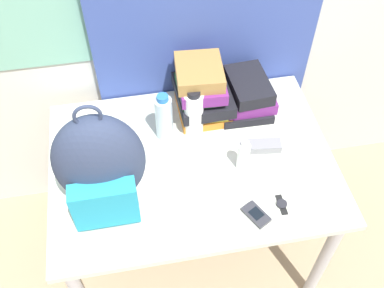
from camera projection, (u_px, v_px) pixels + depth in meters
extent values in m
cube|color=beige|center=(192.00, 162.00, 1.79)|extent=(1.12, 0.81, 0.03)
cylinder|color=#B2B2B7|center=(323.00, 260.00, 1.91)|extent=(0.05, 0.05, 0.69)
cylinder|color=#B2B2B7|center=(80.00, 166.00, 2.23)|extent=(0.05, 0.05, 0.69)
cylinder|color=#B2B2B7|center=(275.00, 138.00, 2.34)|extent=(0.05, 0.05, 0.69)
ellipsoid|color=#2D3851|center=(99.00, 161.00, 1.51)|extent=(0.31, 0.19, 0.42)
cube|color=teal|center=(105.00, 204.00, 1.50)|extent=(0.22, 0.07, 0.19)
torus|color=#2D3851|center=(87.00, 116.00, 1.34)|extent=(0.09, 0.01, 0.09)
cube|color=orange|center=(203.00, 108.00, 1.93)|extent=(0.21, 0.23, 0.04)
cube|color=yellow|center=(204.00, 103.00, 1.90)|extent=(0.19, 0.22, 0.02)
cube|color=black|center=(203.00, 95.00, 1.88)|extent=(0.23, 0.28, 0.06)
cube|color=#1E5623|center=(199.00, 89.00, 1.84)|extent=(0.17, 0.20, 0.03)
cube|color=#6B2370|center=(201.00, 80.00, 1.81)|extent=(0.19, 0.27, 0.05)
cube|color=olive|center=(199.00, 72.00, 1.76)|extent=(0.20, 0.22, 0.06)
cube|color=black|center=(243.00, 102.00, 1.96)|extent=(0.22, 0.26, 0.04)
cube|color=#6B2370|center=(248.00, 96.00, 1.91)|extent=(0.21, 0.21, 0.05)
cube|color=black|center=(249.00, 85.00, 1.88)|extent=(0.17, 0.24, 0.06)
cylinder|color=silver|center=(164.00, 118.00, 1.78)|extent=(0.07, 0.07, 0.20)
cylinder|color=#286BB7|center=(163.00, 98.00, 1.69)|extent=(0.05, 0.05, 0.02)
cylinder|color=white|center=(194.00, 114.00, 1.80)|extent=(0.08, 0.08, 0.20)
cylinder|color=black|center=(194.00, 93.00, 1.71)|extent=(0.05, 0.05, 0.02)
cylinder|color=white|center=(243.00, 157.00, 1.71)|extent=(0.05, 0.05, 0.13)
cylinder|color=white|center=(245.00, 144.00, 1.65)|extent=(0.03, 0.03, 0.02)
cube|color=#2D2D33|center=(256.00, 215.00, 1.61)|extent=(0.10, 0.12, 0.02)
cube|color=black|center=(256.00, 213.00, 1.60)|extent=(0.06, 0.06, 0.00)
cube|color=gray|center=(262.00, 146.00, 1.80)|extent=(0.16, 0.07, 0.04)
cube|color=black|center=(282.00, 205.00, 1.64)|extent=(0.02, 0.09, 0.00)
cylinder|color=#232328|center=(282.00, 204.00, 1.64)|extent=(0.04, 0.04, 0.01)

